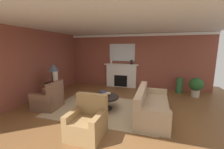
% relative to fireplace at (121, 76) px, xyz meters
% --- Properties ---
extents(ground_plane, '(9.04, 9.04, 0.00)m').
position_rel_fireplace_xyz_m(ground_plane, '(0.59, -2.97, -0.59)').
color(ground_plane, brown).
extents(wall_fireplace, '(7.56, 0.12, 2.81)m').
position_rel_fireplace_xyz_m(wall_fireplace, '(0.59, 0.21, 0.81)').
color(wall_fireplace, brown).
rests_on(wall_fireplace, ground_plane).
extents(wall_window, '(0.12, 6.84, 2.81)m').
position_rel_fireplace_xyz_m(wall_window, '(-2.94, -2.67, 0.81)').
color(wall_window, brown).
rests_on(wall_window, ground_plane).
extents(ceiling_panel, '(7.56, 6.84, 0.06)m').
position_rel_fireplace_xyz_m(ceiling_panel, '(0.59, -2.67, 2.25)').
color(ceiling_panel, white).
extents(crown_moulding, '(7.56, 0.08, 0.12)m').
position_rel_fireplace_xyz_m(crown_moulding, '(0.59, 0.13, 2.14)').
color(crown_moulding, white).
extents(area_rug, '(3.59, 2.39, 0.01)m').
position_rel_fireplace_xyz_m(area_rug, '(0.13, -3.05, -0.58)').
color(area_rug, tan).
rests_on(area_rug, ground_plane).
extents(fireplace, '(1.80, 0.35, 1.25)m').
position_rel_fireplace_xyz_m(fireplace, '(0.00, 0.00, 0.00)').
color(fireplace, white).
rests_on(fireplace, ground_plane).
extents(mantel_mirror, '(1.37, 0.04, 0.90)m').
position_rel_fireplace_xyz_m(mantel_mirror, '(-0.00, 0.12, 1.26)').
color(mantel_mirror, silver).
extents(sofa, '(0.91, 2.10, 0.85)m').
position_rel_fireplace_xyz_m(sofa, '(1.68, -3.15, -0.29)').
color(sofa, tan).
rests_on(sofa, ground_plane).
extents(armchair_near_window, '(0.87, 0.87, 0.95)m').
position_rel_fireplace_xyz_m(armchair_near_window, '(-1.73, -3.56, -0.28)').
color(armchair_near_window, brown).
rests_on(armchair_near_window, ground_plane).
extents(armchair_facing_fireplace, '(0.81, 0.81, 0.95)m').
position_rel_fireplace_xyz_m(armchair_facing_fireplace, '(0.27, -4.62, -0.28)').
color(armchair_facing_fireplace, '#9E7A4C').
rests_on(armchair_facing_fireplace, ground_plane).
extents(coffee_table, '(1.00, 1.00, 0.45)m').
position_rel_fireplace_xyz_m(coffee_table, '(0.13, -3.05, -0.26)').
color(coffee_table, black).
rests_on(coffee_table, ground_plane).
extents(side_table, '(0.56, 0.56, 0.70)m').
position_rel_fireplace_xyz_m(side_table, '(-2.19, -2.63, -0.19)').
color(side_table, black).
rests_on(side_table, ground_plane).
extents(table_lamp, '(0.44, 0.44, 0.75)m').
position_rel_fireplace_xyz_m(table_lamp, '(-2.19, -2.63, 0.63)').
color(table_lamp, black).
rests_on(table_lamp, side_table).
extents(vase_on_side_table, '(0.19, 0.19, 0.46)m').
position_rel_fireplace_xyz_m(vase_on_side_table, '(-2.04, -2.75, 0.34)').
color(vase_on_side_table, beige).
rests_on(vase_on_side_table, side_table).
extents(vase_mantel_right, '(0.13, 0.13, 0.22)m').
position_rel_fireplace_xyz_m(vase_mantel_right, '(0.55, -0.05, 0.77)').
color(vase_mantel_right, black).
rests_on(vase_mantel_right, fireplace).
extents(vase_tall_corner, '(0.28, 0.28, 0.72)m').
position_rel_fireplace_xyz_m(vase_tall_corner, '(2.85, -0.30, -0.23)').
color(vase_tall_corner, '#33703D').
rests_on(vase_tall_corner, ground_plane).
extents(vase_mantel_left, '(0.12, 0.12, 0.28)m').
position_rel_fireplace_xyz_m(vase_mantel_left, '(-0.55, -0.05, 0.80)').
color(vase_mantel_left, beige).
rests_on(vase_mantel_left, fireplace).
extents(book_red_cover, '(0.23, 0.21, 0.06)m').
position_rel_fireplace_xyz_m(book_red_cover, '(-0.01, -3.04, -0.11)').
color(book_red_cover, tan).
rests_on(book_red_cover, coffee_table).
extents(book_art_folio, '(0.30, 0.25, 0.04)m').
position_rel_fireplace_xyz_m(book_art_folio, '(0.18, -2.94, -0.07)').
color(book_art_folio, tan).
rests_on(book_art_folio, coffee_table).
extents(book_small_novel, '(0.19, 0.17, 0.03)m').
position_rel_fireplace_xyz_m(book_small_novel, '(0.04, -2.91, -0.03)').
color(book_small_novel, navy).
rests_on(book_small_novel, coffee_table).
extents(potted_plant, '(0.56, 0.56, 0.83)m').
position_rel_fireplace_xyz_m(potted_plant, '(3.45, -0.69, -0.10)').
color(potted_plant, '#BCB29E').
rests_on(potted_plant, ground_plane).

